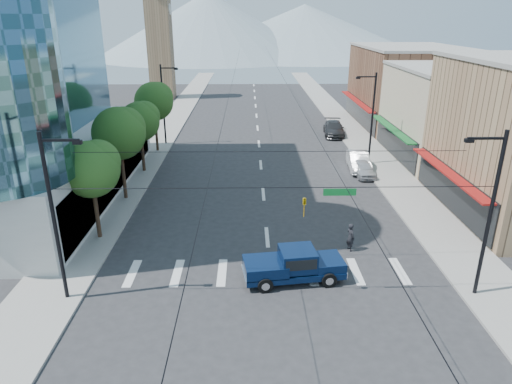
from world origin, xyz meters
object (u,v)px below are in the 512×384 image
(parked_car_near, at_px, (363,168))
(parked_car_mid, at_px, (359,161))
(parked_car_far, at_px, (334,129))
(pickup_truck, at_px, (293,265))
(pedestrian, at_px, (351,237))

(parked_car_near, distance_m, parked_car_mid, 1.87)
(parked_car_near, height_order, parked_car_mid, parked_car_mid)
(parked_car_near, relative_size, parked_car_far, 0.71)
(pickup_truck, distance_m, parked_car_far, 34.23)
(pickup_truck, xyz_separation_m, parked_car_mid, (8.16, 19.73, -0.14))
(pedestrian, xyz_separation_m, parked_car_far, (4.22, 29.77, -0.06))
(pickup_truck, bearing_deg, parked_car_mid, 59.96)
(pickup_truck, height_order, parked_car_far, pickup_truck)
(pedestrian, xyz_separation_m, parked_car_mid, (4.22, 16.26, -0.06))
(pickup_truck, relative_size, pedestrian, 3.20)
(pedestrian, distance_m, parked_car_far, 30.07)
(parked_car_near, bearing_deg, pickup_truck, -118.14)
(parked_car_mid, bearing_deg, pedestrian, -99.81)
(parked_car_mid, relative_size, parked_car_far, 0.89)
(pickup_truck, xyz_separation_m, pedestrian, (3.94, 3.47, -0.08))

